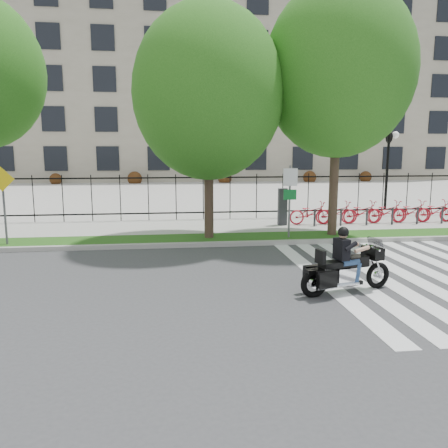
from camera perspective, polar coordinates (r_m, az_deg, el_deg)
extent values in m
plane|color=#38383A|center=(10.58, 1.23, -7.62)|extent=(120.00, 120.00, 0.00)
cube|color=#98968F|center=(14.50, -1.13, -2.65)|extent=(60.00, 0.20, 0.15)
cube|color=#234B12|center=(15.33, -1.46, -2.00)|extent=(60.00, 1.50, 0.15)
cube|color=gray|center=(17.78, -2.26, -0.43)|extent=(60.00, 3.50, 0.15)
cube|color=gray|center=(35.17, -4.72, 4.33)|extent=(80.00, 34.00, 0.10)
cube|color=gray|center=(55.46, -5.80, 16.43)|extent=(60.00, 20.00, 20.00)
cylinder|color=black|center=(24.85, 20.51, 6.23)|extent=(0.14, 0.14, 4.00)
cylinder|color=black|center=(24.84, 20.76, 10.61)|extent=(0.06, 0.70, 0.70)
sphere|color=white|center=(24.68, 20.04, 10.89)|extent=(0.36, 0.36, 0.36)
sphere|color=white|center=(25.01, 21.50, 10.78)|extent=(0.36, 0.36, 0.36)
cylinder|color=#36251D|center=(15.07, -2.00, 4.59)|extent=(0.32, 0.32, 3.38)
ellipsoid|color=#184E12|center=(15.15, -2.07, 16.77)|extent=(5.05, 5.05, 5.80)
cylinder|color=#36251D|center=(16.08, 14.18, 5.99)|extent=(0.32, 0.32, 4.15)
ellipsoid|color=#184E12|center=(16.29, 14.71, 18.82)|extent=(5.16, 5.16, 5.93)
cube|color=#2D2D33|center=(17.94, 7.65, 2.25)|extent=(0.35, 0.25, 1.50)
imported|color=red|center=(18.32, 11.27, 1.42)|extent=(1.80, 0.63, 0.94)
cylinder|color=#2D2D33|center=(17.86, 11.76, 0.81)|extent=(0.08, 0.08, 0.70)
imported|color=red|center=(18.69, 14.47, 1.46)|extent=(1.80, 0.63, 0.94)
cylinder|color=#2D2D33|center=(18.25, 15.03, 0.86)|extent=(0.08, 0.08, 0.70)
imported|color=red|center=(19.12, 17.54, 1.49)|extent=(1.80, 0.63, 0.94)
cylinder|color=#2D2D33|center=(18.69, 18.15, 0.91)|extent=(0.08, 0.08, 0.70)
imported|color=red|center=(19.61, 20.46, 1.52)|extent=(1.80, 0.63, 0.94)
cylinder|color=#2D2D33|center=(19.18, 21.13, 0.95)|extent=(0.08, 0.08, 0.70)
imported|color=red|center=(20.14, 23.24, 1.54)|extent=(1.80, 0.63, 0.94)
cylinder|color=#2D2D33|center=(19.73, 23.94, 0.99)|extent=(0.08, 0.08, 0.70)
imported|color=red|center=(20.71, 25.87, 1.56)|extent=(1.80, 0.63, 0.94)
cylinder|color=#2D2D33|center=(20.32, 26.60, 1.02)|extent=(0.08, 0.08, 0.70)
cylinder|color=#59595B|center=(15.27, 8.55, 2.89)|extent=(0.07, 0.07, 2.50)
cube|color=white|center=(15.16, 8.67, 6.07)|extent=(0.50, 0.03, 0.60)
cube|color=#0C6626|center=(15.21, 8.61, 3.81)|extent=(0.45, 0.03, 0.35)
cylinder|color=#59595B|center=(15.62, -26.77, 1.95)|extent=(0.07, 0.07, 2.40)
cube|color=yellow|center=(15.51, -27.06, 5.23)|extent=(0.78, 0.03, 0.78)
torus|color=black|center=(10.66, 19.44, -6.33)|extent=(0.63, 0.26, 0.62)
torus|color=black|center=(9.67, 11.69, -7.57)|extent=(0.66, 0.29, 0.65)
cube|color=black|center=(10.41, 18.85, -3.57)|extent=(0.38, 0.54, 0.27)
cube|color=#26262B|center=(10.41, 19.17, -2.44)|extent=(0.24, 0.47, 0.27)
cube|color=silver|center=(10.09, 15.58, -6.44)|extent=(0.59, 0.42, 0.36)
cube|color=black|center=(10.17, 16.87, -4.65)|extent=(0.55, 0.41, 0.23)
cube|color=black|center=(9.84, 14.18, -5.11)|extent=(0.68, 0.46, 0.12)
cube|color=black|center=(9.59, 12.48, -4.20)|extent=(0.16, 0.32, 0.30)
cube|color=black|center=(9.49, 13.29, -7.06)|extent=(0.47, 0.25, 0.36)
cube|color=black|center=(9.92, 11.54, -6.28)|extent=(0.47, 0.25, 0.36)
cube|color=black|center=(9.87, 15.10, -3.19)|extent=(0.29, 0.40, 0.46)
sphere|color=tan|center=(9.82, 15.31, -1.24)|extent=(0.21, 0.21, 0.21)
sphere|color=black|center=(9.81, 15.32, -1.03)|extent=(0.24, 0.24, 0.24)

